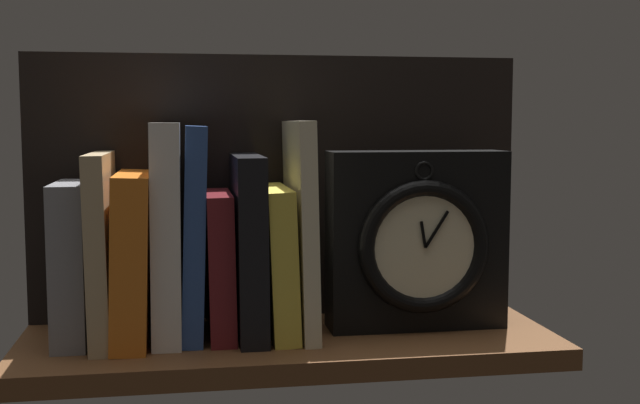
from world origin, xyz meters
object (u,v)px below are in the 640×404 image
book_black_skeptic (249,245)px  framed_clock (418,241)px  book_gray_chess (73,263)px  book_white_catcher (167,231)px  book_yellow_seinlanguage (278,260)px  book_maroon_dawkins (220,264)px  book_tan_shortstories (102,247)px  book_orange_pandolfini (133,257)px  book_cream_twain (301,227)px  book_blue_modern (194,232)px

book_black_skeptic → framed_clock: (20.90, -0.83, 0.13)cm
book_gray_chess → framed_clock: bearing=-1.1°
book_white_catcher → book_yellow_seinlanguage: 13.79cm
book_maroon_dawkins → book_tan_shortstories: bearing=180.0°
book_yellow_seinlanguage → book_orange_pandolfini: bearing=180.0°
book_maroon_dawkins → framed_clock: 24.51cm
book_black_skeptic → book_orange_pandolfini: bearing=180.0°
framed_clock → book_black_skeptic: bearing=177.7°
book_orange_pandolfini → book_maroon_dawkins: bearing=0.0°
book_orange_pandolfini → book_cream_twain: bearing=0.0°
book_black_skeptic → book_maroon_dawkins: bearing=180.0°
book_blue_modern → book_yellow_seinlanguage: bearing=0.0°
book_gray_chess → framed_clock: size_ratio=0.85×
book_blue_modern → book_black_skeptic: 6.74cm
book_gray_chess → book_blue_modern: 14.42cm
book_gray_chess → book_tan_shortstories: bearing=0.0°
book_black_skeptic → book_yellow_seinlanguage: 4.03cm
book_tan_shortstories → book_black_skeptic: (17.15, 0.00, -0.18)cm
framed_clock → book_gray_chess: bearing=178.9°
book_tan_shortstories → book_cream_twain: book_cream_twain is taller
book_tan_shortstories → book_blue_modern: 10.75cm
book_gray_chess → book_orange_pandolfini: (6.88, 0.00, 0.50)cm
book_orange_pandolfini → framed_clock: 34.61cm
book_white_catcher → book_black_skeptic: 9.90cm
book_tan_shortstories → book_gray_chess: bearing=180.0°
book_gray_chess → book_black_skeptic: (20.56, 0.00, 1.51)cm
book_gray_chess → book_yellow_seinlanguage: size_ratio=1.05×
framed_clock → book_yellow_seinlanguage: bearing=177.3°
book_white_catcher → book_maroon_dawkins: size_ratio=1.48×
book_gray_chess → book_black_skeptic: 20.61cm
book_gray_chess → book_black_skeptic: bearing=0.0°
book_gray_chess → book_tan_shortstories: size_ratio=0.85×
book_tan_shortstories → book_blue_modern: size_ratio=0.88×
book_cream_twain → framed_clock: 14.69cm
book_black_skeptic → book_cream_twain: book_cream_twain is taller
book_orange_pandolfini → book_yellow_seinlanguage: 17.23cm
book_yellow_seinlanguage → framed_clock: 17.52cm
book_tan_shortstories → framed_clock: (38.06, -0.83, -0.05)cm
book_maroon_dawkins → book_yellow_seinlanguage: (7.01, 0.00, 0.27)cm
book_tan_shortstories → book_black_skeptic: size_ratio=1.02×
book_gray_chess → framed_clock: (41.46, -0.83, 1.64)cm
book_cream_twain → book_blue_modern: bearing=180.0°
book_gray_chess → book_cream_twain: size_ratio=0.72×
book_yellow_seinlanguage → framed_clock: bearing=-2.7°
book_blue_modern → framed_clock: bearing=-1.7°
book_orange_pandolfini → book_white_catcher: bearing=0.0°
book_white_catcher → book_blue_modern: bearing=0.0°
book_white_catcher → book_yellow_seinlanguage: (13.23, 0.00, -3.89)cm
book_white_catcher → book_maroon_dawkins: 7.49cm
book_maroon_dawkins → book_yellow_seinlanguage: bearing=0.0°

